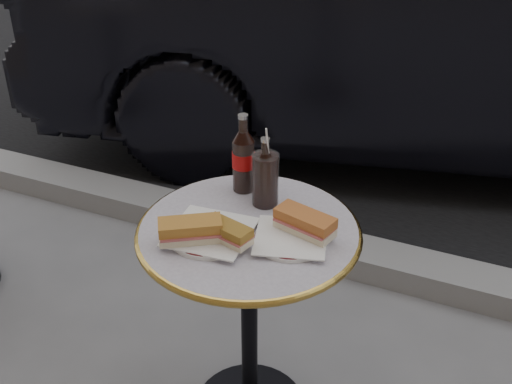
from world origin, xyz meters
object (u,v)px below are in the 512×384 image
at_px(bistro_table, 249,328).
at_px(cola_bottle_left, 243,153).
at_px(plate_left, 210,234).
at_px(plate_right, 291,239).
at_px(cola_bottle_right, 265,172).
at_px(parked_car, 462,17).
at_px(cola_glass, 265,179).

height_order(bistro_table, cola_bottle_left, cola_bottle_left).
xyz_separation_m(plate_left, plate_right, (0.21, 0.07, -0.00)).
bearing_deg(plate_right, cola_bottle_right, 133.59).
distance_m(cola_bottle_right, parked_car, 2.18).
bearing_deg(parked_car, plate_left, 158.81).
distance_m(plate_left, plate_right, 0.22).
bearing_deg(cola_bottle_right, bistro_table, -86.90).
bearing_deg(parked_car, cola_glass, 159.88).
bearing_deg(cola_bottle_left, bistro_table, -61.74).
bearing_deg(bistro_table, plate_right, -5.35).
xyz_separation_m(plate_left, cola_glass, (0.07, 0.21, 0.07)).
relative_size(cola_bottle_right, cola_glass, 1.33).
bearing_deg(cola_glass, parked_car, 83.50).
xyz_separation_m(plate_right, parked_car, (0.11, 2.30, 0.02)).
bearing_deg(plate_right, parked_car, 87.30).
bearing_deg(plate_right, plate_left, -162.22).
distance_m(cola_bottle_right, cola_glass, 0.03).
xyz_separation_m(plate_right, cola_glass, (-0.14, 0.15, 0.08)).
distance_m(cola_glass, parked_car, 2.17).
relative_size(plate_right, cola_bottle_right, 0.92).
relative_size(plate_left, cola_glass, 1.38).
xyz_separation_m(bistro_table, cola_bottle_left, (-0.10, 0.19, 0.49)).
bearing_deg(parked_car, cola_bottle_left, 157.31).
distance_m(plate_right, cola_bottle_left, 0.32).
height_order(cola_bottle_right, cola_glass, cola_bottle_right).
height_order(cola_bottle_left, cola_glass, cola_bottle_left).
bearing_deg(cola_glass, cola_bottle_right, -72.84).
bearing_deg(plate_left, cola_bottle_right, 71.10).
distance_m(bistro_table, cola_bottle_right, 0.49).
bearing_deg(cola_bottle_left, plate_right, -40.96).
height_order(plate_right, parked_car, parked_car).
bearing_deg(cola_bottle_right, parked_car, 83.57).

